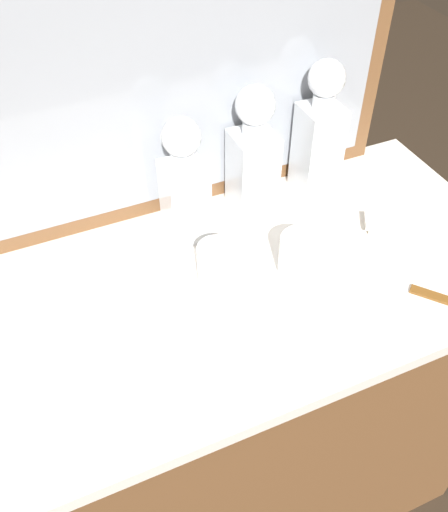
{
  "coord_description": "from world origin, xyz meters",
  "views": [
    {
      "loc": [
        -0.31,
        -0.69,
        1.72
      ],
      "look_at": [
        0.0,
        0.0,
        0.98
      ],
      "focal_mm": 40.27,
      "sensor_mm": 36.0,
      "label": 1
    }
  ],
  "objects_px": {
    "silver_brush_center": "(399,226)",
    "crystal_decanter_front": "(185,192)",
    "crystal_tumbler_front": "(301,258)",
    "crystal_decanter_left": "(253,161)",
    "crystal_tumbler_far_left": "(217,268)",
    "crystal_decanter_far_left": "(318,141)"
  },
  "relations": [
    {
      "from": "crystal_decanter_left",
      "to": "crystal_decanter_far_left",
      "type": "bearing_deg",
      "value": -0.68
    },
    {
      "from": "crystal_decanter_front",
      "to": "silver_brush_center",
      "type": "distance_m",
      "value": 0.46
    },
    {
      "from": "crystal_decanter_left",
      "to": "crystal_decanter_far_left",
      "type": "height_order",
      "value": "crystal_decanter_far_left"
    },
    {
      "from": "crystal_decanter_far_left",
      "to": "silver_brush_center",
      "type": "relative_size",
      "value": 2.09
    },
    {
      "from": "crystal_decanter_left",
      "to": "crystal_decanter_front",
      "type": "relative_size",
      "value": 1.04
    },
    {
      "from": "crystal_decanter_front",
      "to": "crystal_decanter_far_left",
      "type": "relative_size",
      "value": 0.89
    },
    {
      "from": "crystal_decanter_front",
      "to": "crystal_tumbler_front",
      "type": "xyz_separation_m",
      "value": [
        0.16,
        -0.2,
        -0.07
      ]
    },
    {
      "from": "crystal_decanter_front",
      "to": "silver_brush_center",
      "type": "bearing_deg",
      "value": -22.62
    },
    {
      "from": "crystal_decanter_left",
      "to": "crystal_tumbler_far_left",
      "type": "height_order",
      "value": "crystal_decanter_left"
    },
    {
      "from": "crystal_decanter_front",
      "to": "crystal_tumbler_front",
      "type": "height_order",
      "value": "crystal_decanter_front"
    },
    {
      "from": "silver_brush_center",
      "to": "crystal_decanter_far_left",
      "type": "bearing_deg",
      "value": 114.04
    },
    {
      "from": "crystal_decanter_far_left",
      "to": "crystal_tumbler_far_left",
      "type": "distance_m",
      "value": 0.39
    },
    {
      "from": "crystal_decanter_left",
      "to": "crystal_decanter_front",
      "type": "xyz_separation_m",
      "value": [
        -0.17,
        -0.03,
        -0.0
      ]
    },
    {
      "from": "crystal_decanter_left",
      "to": "crystal_tumbler_front",
      "type": "bearing_deg",
      "value": -91.55
    },
    {
      "from": "crystal_decanter_far_left",
      "to": "silver_brush_center",
      "type": "height_order",
      "value": "crystal_decanter_far_left"
    },
    {
      "from": "crystal_tumbler_far_left",
      "to": "crystal_tumbler_front",
      "type": "relative_size",
      "value": 1.11
    },
    {
      "from": "crystal_decanter_far_left",
      "to": "crystal_decanter_front",
      "type": "bearing_deg",
      "value": -174.54
    },
    {
      "from": "crystal_decanter_far_left",
      "to": "silver_brush_center",
      "type": "bearing_deg",
      "value": -65.96
    },
    {
      "from": "crystal_decanter_far_left",
      "to": "crystal_tumbler_far_left",
      "type": "relative_size",
      "value": 3.16
    },
    {
      "from": "crystal_decanter_left",
      "to": "crystal_decanter_front",
      "type": "height_order",
      "value": "crystal_decanter_left"
    },
    {
      "from": "silver_brush_center",
      "to": "crystal_decanter_front",
      "type": "bearing_deg",
      "value": 157.38
    },
    {
      "from": "crystal_tumbler_far_left",
      "to": "crystal_decanter_left",
      "type": "bearing_deg",
      "value": 49.23
    }
  ]
}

